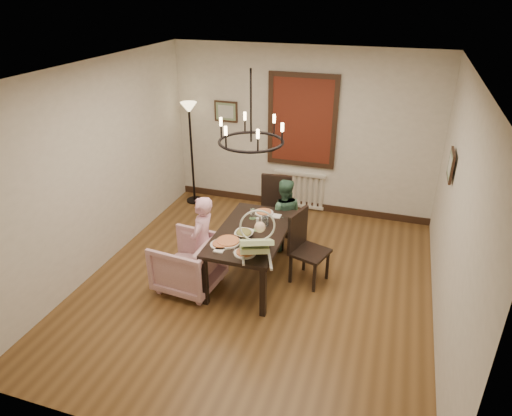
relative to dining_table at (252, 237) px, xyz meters
The scene contains 17 objects.
room_shell 0.80m from the dining_table, 62.65° to the left, with size 4.51×5.00×2.81m.
dining_table is the anchor object (origin of this frame).
chair_far 1.00m from the dining_table, 89.16° to the left, with size 0.47×0.47×1.06m, color black, non-canonical shape.
chair_right 0.79m from the dining_table, 12.74° to the left, with size 0.44×0.44×1.01m, color black, non-canonical shape.
armchair 0.90m from the dining_table, 148.62° to the right, with size 0.77×0.79×0.72m, color beige.
elderly_woman 0.65m from the dining_table, 150.80° to the right, with size 0.38×0.25×1.05m, color #EAA5BB.
seated_man 0.92m from the dining_table, 76.61° to the left, with size 0.46×0.36×0.94m, color #3D674E.
baby_bouncer 0.65m from the dining_table, 66.42° to the right, with size 0.44×0.61×0.40m, color beige, non-canonical shape.
salad_bowl 0.19m from the dining_table, 110.37° to the right, with size 0.29×0.29×0.07m, color white.
pizza_platter 0.43m from the dining_table, 116.47° to the right, with size 0.32×0.32×0.04m, color tan.
drinking_glass 0.28m from the dining_table, 53.96° to the left, with size 0.07×0.07×0.14m, color silver.
window_blinds 2.51m from the dining_table, 87.16° to the left, with size 1.00×0.03×1.40m, color maroon.
radiator 2.35m from the dining_table, 87.19° to the left, with size 0.92×0.12×0.62m, color silver, non-canonical shape.
picture_back 2.82m from the dining_table, 118.00° to the left, with size 0.42×0.03×0.36m, color black.
picture_right 2.64m from the dining_table, 17.96° to the left, with size 0.42×0.03×0.36m, color black.
floor_lamp 2.70m from the dining_table, 131.70° to the left, with size 0.30×0.30×1.80m, color black, non-canonical shape.
chandelier 1.31m from the dining_table, 116.57° to the right, with size 0.80×0.80×0.04m, color black.
Camera 1 is at (1.55, -4.80, 3.65)m, focal length 32.00 mm.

